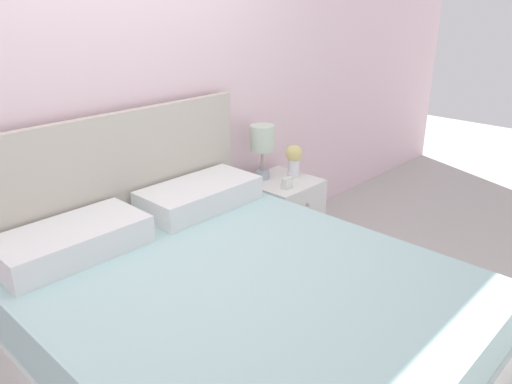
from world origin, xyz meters
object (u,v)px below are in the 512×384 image
Objects in this scene: alarm_clock at (287,183)px; flower_vase at (294,158)px; bed at (230,319)px; nightstand at (281,215)px; table_lamp at (262,142)px.

flower_vase is at bearing 28.90° from alarm_clock.
nightstand is at bearing 30.29° from bed.
table_lamp reaches higher than nightstand.
table_lamp is 5.00× the size of alarm_clock.
nightstand is (1.14, 0.67, -0.04)m from bed.
alarm_clock reaches higher than nightstand.
flower_vase is at bearing 27.56° from bed.
table_lamp is at bearing 143.66° from flower_vase.
flower_vase reaches higher than alarm_clock.
table_lamp is 0.26m from flower_vase.
alarm_clock is at bearing -97.12° from table_lamp.
bed is at bearing -149.71° from nightstand.
table_lamp reaches higher than flower_vase.
bed reaches higher than nightstand.
flower_vase is (1.27, 0.66, 0.36)m from bed.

